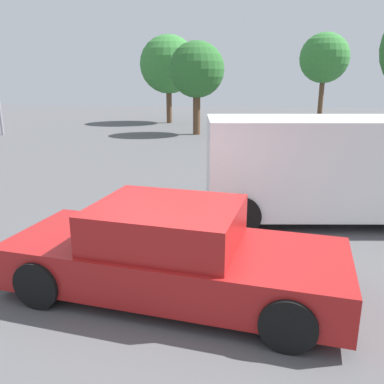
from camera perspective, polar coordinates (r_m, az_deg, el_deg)
The scene contains 6 objects.
ground_plane at distance 5.72m, azimuth -1.17°, elevation -14.38°, with size 80.00×80.00×0.00m, color #515154.
sedan_foreground at distance 5.52m, azimuth -2.81°, elevation -8.73°, with size 4.77×2.43×1.28m.
van_white at distance 8.79m, azimuth 19.38°, elevation 3.56°, with size 5.34×2.64×2.13m.
tree_back_center at distance 21.74m, azimuth 0.68°, elevation 16.96°, with size 2.88×2.88×4.81m.
tree_back_right at distance 27.74m, azimuth -3.36°, elevation 17.65°, with size 3.76×3.76×5.71m.
tree_far_right at distance 30.75m, azimuth 18.31°, elevation 17.63°, with size 3.41×3.41×6.02m.
Camera 1 is at (0.71, -4.90, 2.87)m, focal length 37.47 mm.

